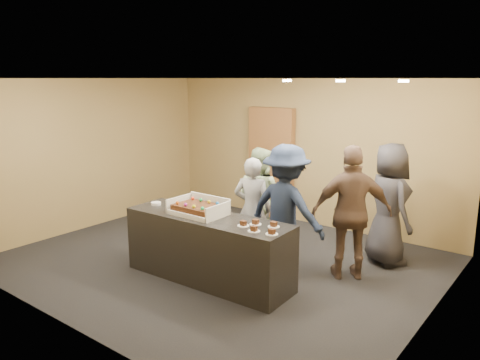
{
  "coord_description": "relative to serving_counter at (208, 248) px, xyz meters",
  "views": [
    {
      "loc": [
        4.28,
        -5.1,
        2.71
      ],
      "look_at": [
        0.37,
        0.0,
        1.3
      ],
      "focal_mm": 35.0,
      "sensor_mm": 36.0,
      "label": 1
    }
  ],
  "objects": [
    {
      "name": "room",
      "position": [
        -0.3,
        0.62,
        0.9
      ],
      "size": [
        6.04,
        6.0,
        2.7
      ],
      "color": "black",
      "rests_on": "ground"
    },
    {
      "name": "serving_counter",
      "position": [
        0.0,
        0.0,
        0.0
      ],
      "size": [
        2.42,
        0.78,
        0.9
      ],
      "primitive_type": "cube",
      "rotation": [
        0.0,
        0.0,
        0.03
      ],
      "color": "black",
      "rests_on": "floor"
    },
    {
      "name": "storage_cabinet",
      "position": [
        -1.01,
        3.03,
        0.63
      ],
      "size": [
        0.98,
        0.15,
        2.15
      ],
      "primitive_type": "cube",
      "color": "brown",
      "rests_on": "floor"
    },
    {
      "name": "cake_box",
      "position": [
        -0.17,
        0.03,
        0.5
      ],
      "size": [
        0.73,
        0.51,
        0.22
      ],
      "color": "white",
      "rests_on": "serving_counter"
    },
    {
      "name": "sheet_cake",
      "position": [
        -0.17,
        -0.0,
        0.55
      ],
      "size": [
        0.63,
        0.43,
        0.12
      ],
      "color": "#35180C",
      "rests_on": "cake_box"
    },
    {
      "name": "plate_stack",
      "position": [
        -0.99,
        -0.01,
        0.47
      ],
      "size": [
        0.14,
        0.14,
        0.04
      ],
      "primitive_type": "cylinder",
      "color": "white",
      "rests_on": "serving_counter"
    },
    {
      "name": "slice_a",
      "position": [
        0.63,
        -0.04,
        0.47
      ],
      "size": [
        0.15,
        0.15,
        0.07
      ],
      "color": "white",
      "rests_on": "serving_counter"
    },
    {
      "name": "slice_b",
      "position": [
        0.72,
        0.1,
        0.47
      ],
      "size": [
        0.15,
        0.15,
        0.07
      ],
      "color": "white",
      "rests_on": "serving_counter"
    },
    {
      "name": "slice_c",
      "position": [
        0.86,
        -0.13,
        0.47
      ],
      "size": [
        0.15,
        0.15,
        0.07
      ],
      "color": "white",
      "rests_on": "serving_counter"
    },
    {
      "name": "slice_d",
      "position": [
        0.95,
        0.16,
        0.47
      ],
      "size": [
        0.15,
        0.15,
        0.07
      ],
      "color": "white",
      "rests_on": "serving_counter"
    },
    {
      "name": "slice_e",
      "position": [
        1.09,
        -0.09,
        0.47
      ],
      "size": [
        0.15,
        0.15,
        0.07
      ],
      "color": "white",
      "rests_on": "serving_counter"
    },
    {
      "name": "person_server_grey",
      "position": [
        0.04,
        0.96,
        0.34
      ],
      "size": [
        0.67,
        0.54,
        1.57
      ],
      "primitive_type": "imported",
      "rotation": [
        0.0,
        0.0,
        3.47
      ],
      "color": "#ABABB1",
      "rests_on": "floor"
    },
    {
      "name": "person_sage_man",
      "position": [
        -0.14,
        1.41,
        0.38
      ],
      "size": [
        0.84,
        0.67,
        1.65
      ],
      "primitive_type": "imported",
      "rotation": [
        0.0,
        0.0,
        3.08
      ],
      "color": "#8FA67D",
      "rests_on": "floor"
    },
    {
      "name": "person_navy_man",
      "position": [
        0.67,
        0.9,
        0.46
      ],
      "size": [
        1.2,
        0.71,
        1.82
      ],
      "primitive_type": "imported",
      "rotation": [
        0.0,
        0.0,
        3.11
      ],
      "color": "#1A253E",
      "rests_on": "floor"
    },
    {
      "name": "person_brown_extra",
      "position": [
        1.49,
        1.25,
        0.47
      ],
      "size": [
        1.14,
        1.01,
        1.85
      ],
      "primitive_type": "imported",
      "rotation": [
        0.0,
        0.0,
        3.78
      ],
      "color": "brown",
      "rests_on": "floor"
    },
    {
      "name": "person_dark_suit",
      "position": [
        1.7,
        2.08,
        0.45
      ],
      "size": [
        1.04,
        1.0,
        1.8
      ],
      "primitive_type": "imported",
      "rotation": [
        0.0,
        0.0,
        2.45
      ],
      "color": "#28272C",
      "rests_on": "floor"
    },
    {
      "name": "ceiling_spotlights",
      "position": [
        1.3,
        1.12,
        2.22
      ],
      "size": [
        1.72,
        0.12,
        0.03
      ],
      "color": "#FFEAC6",
      "rests_on": "ceiling"
    }
  ]
}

